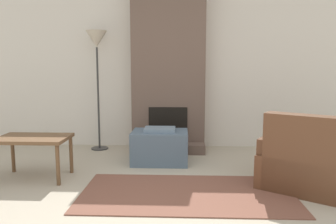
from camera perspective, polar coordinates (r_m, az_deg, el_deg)
name	(u,v)px	position (r m, az deg, el deg)	size (l,w,h in m)	color
wall_back	(169,68)	(5.40, 0.17, 7.72)	(7.74, 0.06, 2.60)	silver
fireplace	(168,71)	(5.19, 0.07, 7.13)	(1.14, 0.59, 2.60)	brown
ottoman	(160,146)	(4.52, -1.42, -6.01)	(0.76, 0.53, 0.49)	slate
armchair	(307,164)	(3.93, 23.11, -8.36)	(1.29, 1.32, 0.84)	brown
side_table	(33,142)	(4.16, -22.45, -4.87)	(0.82, 0.52, 0.50)	brown
floor_lamp_left	(97,47)	(5.28, -12.30, 11.02)	(0.33, 0.33, 1.87)	#333333
area_rug	(187,193)	(3.51, 3.33, -13.94)	(2.20, 1.11, 0.01)	brown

